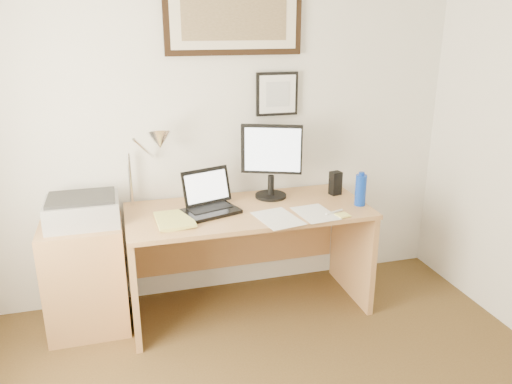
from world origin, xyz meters
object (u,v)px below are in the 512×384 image
object	(u,v)px
laptop	(209,202)
lcd_monitor	(272,158)
water_bottle	(361,190)
printer	(83,210)
side_cabinet	(86,278)
desk	(246,236)
book	(156,222)

from	to	relation	value
laptop	lcd_monitor	bearing A→B (deg)	16.27
water_bottle	laptop	bearing A→B (deg)	170.17
water_bottle	printer	size ratio (longest dim) A/B	0.48
side_cabinet	laptop	world-z (taller)	laptop
printer	laptop	bearing A→B (deg)	-3.01
desk	lcd_monitor	distance (m)	0.57
desk	side_cabinet	bearing A→B (deg)	-178.11
desk	laptop	distance (m)	0.39
side_cabinet	printer	xyz separation A→B (m)	(0.02, 0.03, 0.45)
laptop	printer	xyz separation A→B (m)	(-0.79, 0.04, 0.01)
lcd_monitor	printer	size ratio (longest dim) A/B	1.18
lcd_monitor	side_cabinet	bearing A→B (deg)	-174.37
side_cabinet	book	bearing A→B (deg)	-18.41
desk	lcd_monitor	xyz separation A→B (m)	(0.21, 0.09, 0.53)
water_bottle	lcd_monitor	distance (m)	0.64
side_cabinet	water_bottle	size ratio (longest dim) A/B	3.45
water_bottle	laptop	world-z (taller)	laptop
side_cabinet	printer	size ratio (longest dim) A/B	1.66
water_bottle	desk	xyz separation A→B (m)	(-0.74, 0.22, -0.34)
laptop	lcd_monitor	size ratio (longest dim) A/B	0.76
laptop	desk	bearing A→B (deg)	10.06
book	printer	size ratio (longest dim) A/B	0.70
water_bottle	desk	bearing A→B (deg)	163.65
side_cabinet	desk	xyz separation A→B (m)	(1.07, 0.04, 0.15)
water_bottle	lcd_monitor	size ratio (longest dim) A/B	0.41
book	laptop	xyz separation A→B (m)	(0.36, 0.14, 0.05)
side_cabinet	laptop	xyz separation A→B (m)	(0.82, -0.01, 0.44)
side_cabinet	lcd_monitor	distance (m)	1.45
side_cabinet	book	size ratio (longest dim) A/B	2.38
book	printer	distance (m)	0.47
side_cabinet	lcd_monitor	world-z (taller)	lcd_monitor
side_cabinet	desk	distance (m)	1.08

